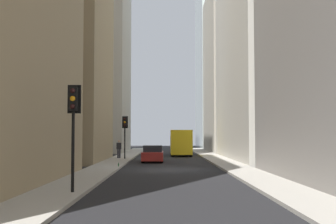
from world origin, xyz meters
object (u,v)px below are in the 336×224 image
Objects in this scene: traffic_light_foreground at (73,113)px; discarded_bottle at (119,165)px; traffic_light_midblock at (125,127)px; pedestrian at (119,148)px; sedan_red at (153,154)px; delivery_truck at (181,143)px.

traffic_light_foreground reaches higher than discarded_bottle.
traffic_light_midblock reaches higher than pedestrian.
discarded_bottle is (-7.30, 2.16, -0.42)m from sedan_red.
delivery_truck is at bearing -15.12° from discarded_bottle.
delivery_truck is at bearing -40.78° from pedestrian.
delivery_truck is 3.82× the size of pedestrian.
traffic_light_midblock reaches higher than sedan_red.
sedan_red is at bearing -6.70° from traffic_light_foreground.
delivery_truck is 32.53m from traffic_light_foreground.
pedestrian is (3.98, 3.31, 0.40)m from sedan_red.
delivery_truck reaches higher than sedan_red.
pedestrian is (-7.09, 6.11, -0.40)m from delivery_truck.
sedan_red is 15.93× the size of discarded_bottle.
discarded_bottle is at bearing -174.17° from pedestrian.
discarded_bottle is at bearing 163.50° from sedan_red.
delivery_truck is 19.07m from discarded_bottle.
traffic_light_midblock is at bearing 43.86° from sedan_red.
sedan_red is at bearing -16.50° from discarded_bottle.
delivery_truck is 1.50× the size of sedan_red.
sedan_red is 4.48m from traffic_light_midblock.
pedestrian reaches higher than discarded_bottle.
traffic_light_foreground is 2.42× the size of pedestrian.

